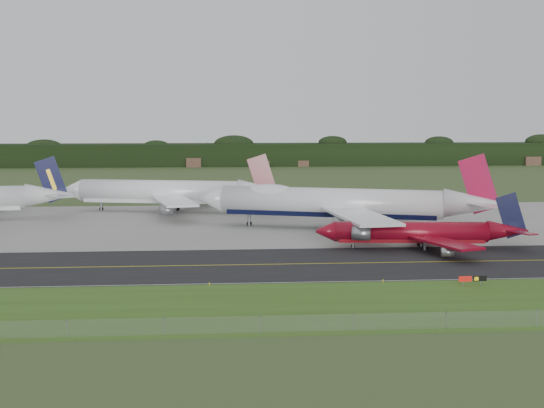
{
  "coord_description": "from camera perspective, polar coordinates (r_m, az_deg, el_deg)",
  "views": [
    {
      "loc": [
        -23.83,
        -140.93,
        27.3
      ],
      "look_at": [
        -10.99,
        22.0,
        8.17
      ],
      "focal_mm": 50.0,
      "sensor_mm": 36.0,
      "label": 1
    }
  ],
  "objects": [
    {
      "name": "grass_verge",
      "position": [
        111.96,
        7.99,
        -7.5
      ],
      "size": [
        400.0,
        30.0,
        0.01
      ],
      "primitive_type": "cube",
      "color": "#375719",
      "rests_on": "ground"
    },
    {
      "name": "perimeter_fence",
      "position": [
        99.45,
        9.63,
        -8.7
      ],
      "size": [
        320.0,
        0.1,
        320.0
      ],
      "color": "slate",
      "rests_on": "ground"
    },
    {
      "name": "edge_marker_center",
      "position": [
        126.53,
        8.35,
        -5.74
      ],
      "size": [
        0.16,
        0.16,
        0.5
      ],
      "primitive_type": "cylinder",
      "color": "yellow",
      "rests_on": "ground"
    },
    {
      "name": "taxiway",
      "position": [
        141.64,
        5.28,
        -4.46
      ],
      "size": [
        400.0,
        32.0,
        0.02
      ],
      "primitive_type": "cube",
      "color": "black",
      "rests_on": "ground"
    },
    {
      "name": "jet_star_tail",
      "position": [
        216.28,
        -7.6,
        0.86
      ],
      "size": [
        63.43,
        52.17,
        16.85
      ],
      "color": "white",
      "rests_on": "ground"
    },
    {
      "name": "apron",
      "position": [
        195.32,
        2.55,
        -1.36
      ],
      "size": [
        400.0,
        78.0,
        0.01
      ],
      "primitive_type": "cube",
      "color": "gray",
      "rests_on": "ground"
    },
    {
      "name": "taxiway_centreline",
      "position": [
        141.64,
        5.28,
        -4.45
      ],
      "size": [
        400.0,
        0.4,
        0.0
      ],
      "primitive_type": "cube",
      "color": "gold",
      "rests_on": "taxiway"
    },
    {
      "name": "ground",
      "position": [
        145.52,
        5.01,
        -4.16
      ],
      "size": [
        600.0,
        600.0,
        0.0
      ],
      "primitive_type": "plane",
      "color": "#3A4F25",
      "rests_on": "ground"
    },
    {
      "name": "edge_marker_left",
      "position": [
        123.43,
        -4.73,
        -6.01
      ],
      "size": [
        0.16,
        0.16,
        0.5
      ],
      "primitive_type": "cylinder",
      "color": "yellow",
      "rests_on": "ground"
    },
    {
      "name": "taxiway_sign",
      "position": [
        126.89,
        14.87,
        -5.47
      ],
      "size": [
        4.68,
        0.41,
        1.56
      ],
      "color": "slate",
      "rests_on": "ground"
    },
    {
      "name": "taxiway_edge_line",
      "position": [
        126.72,
        6.47,
        -5.79
      ],
      "size": [
        400.0,
        0.25,
        0.0
      ],
      "primitive_type": "cube",
      "color": "silver",
      "rests_on": "taxiway"
    },
    {
      "name": "jet_ba_747",
      "position": [
        182.62,
        5.22,
        0.07
      ],
      "size": [
        72.49,
        58.49,
        18.72
      ],
      "color": "white",
      "rests_on": "ground"
    },
    {
      "name": "jet_red_737",
      "position": [
        159.16,
        11.27,
        -2.14
      ],
      "size": [
        43.72,
        35.43,
        11.8
      ],
      "color": "maroon",
      "rests_on": "ground"
    },
    {
      "name": "horizon_treeline",
      "position": [
        415.95,
        -1.22,
        3.67
      ],
      "size": [
        700.0,
        25.0,
        12.0
      ],
      "color": "black",
      "rests_on": "ground"
    }
  ]
}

